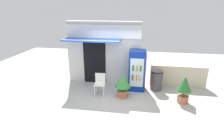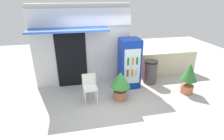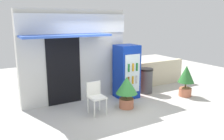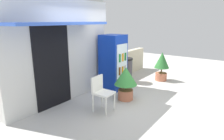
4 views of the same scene
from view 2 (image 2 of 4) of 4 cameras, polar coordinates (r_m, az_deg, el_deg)
ground at (r=5.49m, az=-0.27°, el=-10.97°), size 16.00×16.00×0.00m
storefront_building at (r=6.32m, az=-9.69°, el=8.02°), size 3.33×1.10×2.82m
drink_cooler at (r=6.22m, az=5.61°, el=2.14°), size 0.70×0.71×1.73m
plastic_chair at (r=5.48m, az=-7.15°, el=-4.96°), size 0.44×0.45×0.86m
potted_plant_near_shop at (r=5.50m, az=2.69°, el=-4.04°), size 0.63×0.63×0.93m
potted_plant_curbside at (r=6.33m, az=23.39°, el=-1.77°), size 0.53×0.53×1.04m
trash_bin at (r=6.72m, az=12.14°, el=-0.59°), size 0.50×0.50×0.86m
stone_boundary_wall at (r=7.58m, az=17.22°, el=1.90°), size 2.42×0.23×0.95m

